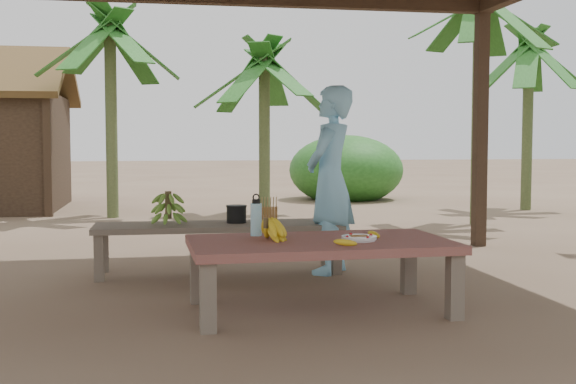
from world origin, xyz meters
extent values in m
plane|color=brown|center=(0.00, 0.00, 0.00)|extent=(80.00, 80.00, 0.00)
cube|color=black|center=(2.80, 2.30, 1.35)|extent=(0.13, 0.13, 2.70)
cube|color=brown|center=(-0.48, -0.92, 0.22)|extent=(0.10, 0.10, 0.44)
cube|color=brown|center=(1.16, -0.88, 0.22)|extent=(0.10, 0.10, 0.44)
cube|color=brown|center=(-0.51, -0.08, 0.22)|extent=(0.10, 0.10, 0.44)
cube|color=brown|center=(1.13, -0.04, 0.22)|extent=(0.10, 0.10, 0.44)
cube|color=maroon|center=(0.33, -0.48, 0.47)|extent=(1.83, 1.05, 0.06)
cube|color=brown|center=(-1.28, 0.88, 0.20)|extent=(0.08, 0.08, 0.40)
cube|color=brown|center=(0.78, 0.85, 0.20)|extent=(0.08, 0.08, 0.40)
cube|color=brown|center=(-1.28, 1.34, 0.20)|extent=(0.08, 0.08, 0.40)
cube|color=brown|center=(0.78, 1.31, 0.20)|extent=(0.08, 0.08, 0.40)
cube|color=brown|center=(-0.25, 1.10, 0.42)|extent=(2.21, 0.63, 0.05)
cylinder|color=white|center=(0.59, -0.56, 0.51)|extent=(0.23, 0.23, 0.01)
cylinder|color=white|center=(0.59, -0.56, 0.52)|extent=(0.24, 0.24, 0.02)
cube|color=brown|center=(0.59, -0.56, 0.53)|extent=(0.13, 0.09, 0.02)
ellipsoid|color=yellow|center=(0.43, -0.78, 0.52)|extent=(0.17, 0.06, 0.04)
ellipsoid|color=yellow|center=(0.73, -0.42, 0.52)|extent=(0.09, 0.14, 0.04)
cylinder|color=#43B1D3|center=(-0.08, -0.17, 0.62)|extent=(0.08, 0.08, 0.24)
cylinder|color=black|center=(-0.08, -0.17, 0.75)|extent=(0.06, 0.06, 0.03)
torus|color=black|center=(-0.08, -0.17, 0.78)|extent=(0.05, 0.01, 0.05)
cylinder|color=black|center=(-0.09, 1.13, 0.53)|extent=(0.18, 0.18, 0.15)
imported|color=#78BEE2|center=(0.74, 0.94, 0.84)|extent=(0.68, 0.73, 1.68)
cylinder|color=#596638|center=(3.68, 4.26, 1.61)|extent=(0.18, 0.18, 3.22)
cylinder|color=#596638|center=(0.91, 6.24, 1.26)|extent=(0.18, 0.18, 2.53)
cylinder|color=#596638|center=(-1.49, 6.17, 1.49)|extent=(0.18, 0.18, 2.99)
cylinder|color=#596638|center=(5.49, 6.22, 1.42)|extent=(0.18, 0.18, 2.84)
camera|label=1|loc=(-0.77, -5.34, 1.18)|focal=45.00mm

